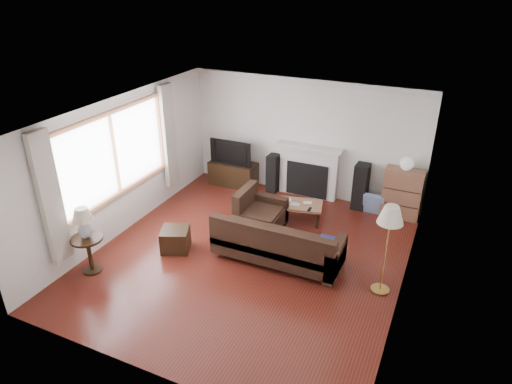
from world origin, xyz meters
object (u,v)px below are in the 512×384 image
at_px(tv_stand, 233,174).
at_px(bookshelf, 402,193).
at_px(coffee_table, 296,212).
at_px(floor_lamp, 386,250).
at_px(side_table, 90,254).
at_px(sectional_sofa, 278,241).

height_order(tv_stand, bookshelf, bookshelf).
xyz_separation_m(coffee_table, floor_lamp, (1.92, -1.48, 0.54)).
bearing_deg(bookshelf, tv_stand, -179.24).
height_order(bookshelf, coffee_table, bookshelf).
distance_m(coffee_table, floor_lamp, 2.48).
distance_m(tv_stand, bookshelf, 3.68).
relative_size(tv_stand, bookshelf, 1.06).
bearing_deg(coffee_table, side_table, -142.73).
distance_m(bookshelf, side_table, 5.81).
height_order(bookshelf, floor_lamp, floor_lamp).
bearing_deg(tv_stand, sectional_sofa, -49.19).
bearing_deg(bookshelf, side_table, -137.12).
distance_m(bookshelf, floor_lamp, 2.52).
relative_size(bookshelf, sectional_sofa, 0.43).
relative_size(bookshelf, coffee_table, 1.01).
xyz_separation_m(bookshelf, floor_lamp, (0.11, -2.51, 0.23)).
bearing_deg(floor_lamp, tv_stand, 146.97).
height_order(tv_stand, floor_lamp, floor_lamp).
relative_size(tv_stand, side_table, 1.69).
bearing_deg(coffee_table, sectional_sofa, -95.09).
relative_size(tv_stand, sectional_sofa, 0.46).
height_order(tv_stand, coffee_table, tv_stand).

